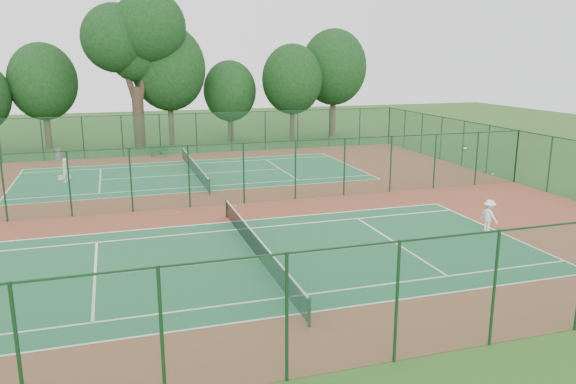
% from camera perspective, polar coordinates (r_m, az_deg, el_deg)
% --- Properties ---
extents(ground, '(120.00, 120.00, 0.00)m').
position_cam_1_polar(ground, '(31.87, -7.16, -1.35)').
color(ground, '#285219').
rests_on(ground, ground).
extents(red_pad, '(40.00, 36.00, 0.01)m').
position_cam_1_polar(red_pad, '(31.86, -7.16, -1.34)').
color(red_pad, brown).
rests_on(red_pad, ground).
extents(court_near, '(23.77, 10.97, 0.01)m').
position_cam_1_polar(court_near, '(23.45, -3.12, -6.70)').
color(court_near, '#1C5A34').
rests_on(court_near, red_pad).
extents(court_far, '(23.77, 10.97, 0.01)m').
position_cam_1_polar(court_far, '(40.53, -9.48, 1.80)').
color(court_far, '#20663D').
rests_on(court_far, red_pad).
extents(fence_north, '(40.00, 0.09, 3.50)m').
position_cam_1_polar(fence_north, '(49.05, -11.08, 5.82)').
color(fence_north, '#164326').
rests_on(fence_north, ground).
extents(fence_south, '(40.00, 0.09, 3.50)m').
position_cam_1_polar(fence_south, '(14.89, 5.66, -11.80)').
color(fence_south, '#1B5134').
rests_on(fence_south, ground).
extents(fence_east, '(0.09, 36.00, 3.50)m').
position_cam_1_polar(fence_east, '(40.07, 22.19, 3.39)').
color(fence_east, '#174730').
rests_on(fence_east, ground).
extents(fence_divider, '(40.00, 0.09, 3.50)m').
position_cam_1_polar(fence_divider, '(31.46, -7.25, 1.76)').
color(fence_divider, '#1A4E2C').
rests_on(fence_divider, ground).
extents(tennis_net_near, '(0.10, 12.90, 0.97)m').
position_cam_1_polar(tennis_net_near, '(23.27, -3.14, -5.48)').
color(tennis_net_near, '#13341A').
rests_on(tennis_net_near, ground).
extents(tennis_net_far, '(0.10, 12.90, 0.97)m').
position_cam_1_polar(tennis_net_far, '(40.42, -9.51, 2.53)').
color(tennis_net_far, '#13361D').
rests_on(tennis_net_far, ground).
extents(player_near, '(0.76, 1.10, 1.56)m').
position_cam_1_polar(player_near, '(28.25, 19.74, -2.30)').
color(player_near, white).
rests_on(player_near, court_near).
extents(player_far, '(0.53, 0.67, 1.61)m').
position_cam_1_polar(player_far, '(40.11, -21.74, 2.07)').
color(player_far, white).
rests_on(player_far, court_far).
extents(trash_bin, '(0.62, 0.62, 1.03)m').
position_cam_1_polar(trash_bin, '(48.72, -22.29, 3.53)').
color(trash_bin, slate).
rests_on(trash_bin, red_pad).
extents(bench, '(1.56, 0.65, 0.93)m').
position_cam_1_polar(bench, '(48.31, -12.98, 4.08)').
color(bench, black).
rests_on(bench, red_pad).
extents(kit_bag, '(0.85, 0.53, 0.30)m').
position_cam_1_polar(kit_bag, '(41.19, -21.76, 1.40)').
color(kit_bag, silver).
rests_on(kit_bag, red_pad).
extents(stray_ball_a, '(0.07, 0.07, 0.07)m').
position_cam_1_polar(stray_ball_a, '(31.36, -5.38, -1.45)').
color(stray_ball_a, yellow).
rests_on(stray_ball_a, red_pad).
extents(stray_ball_b, '(0.06, 0.06, 0.06)m').
position_cam_1_polar(stray_ball_b, '(32.65, 2.67, -0.81)').
color(stray_ball_b, gold).
rests_on(stray_ball_b, red_pad).
extents(stray_ball_c, '(0.07, 0.07, 0.07)m').
position_cam_1_polar(stray_ball_c, '(30.67, -11.15, -2.00)').
color(stray_ball_c, '#CDDC33').
rests_on(stray_ball_c, red_pad).
extents(big_tree, '(9.02, 6.60, 13.85)m').
position_cam_1_polar(big_tree, '(52.50, -15.30, 14.90)').
color(big_tree, '#33251C').
rests_on(big_tree, ground).
extents(evergreen_row, '(39.00, 5.00, 12.00)m').
position_cam_1_polar(evergreen_row, '(55.50, -11.24, 4.84)').
color(evergreen_row, black).
rests_on(evergreen_row, ground).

